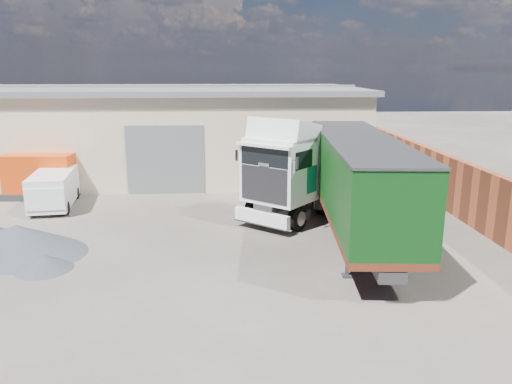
{
  "coord_description": "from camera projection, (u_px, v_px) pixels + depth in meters",
  "views": [
    {
      "loc": [
        1.28,
        -15.78,
        6.41
      ],
      "look_at": [
        2.33,
        3.0,
        1.75
      ],
      "focal_mm": 35.0,
      "sensor_mm": 36.0,
      "label": 1
    }
  ],
  "objects": [
    {
      "name": "panel_van",
      "position": [
        53.0,
        190.0,
        23.44
      ],
      "size": [
        2.2,
        4.3,
        1.68
      ],
      "rotation": [
        0.0,
        0.0,
        0.13
      ],
      "color": "black",
      "rests_on": "ground"
    },
    {
      "name": "ground",
      "position": [
        192.0,
        265.0,
        16.76
      ],
      "size": [
        120.0,
        120.0,
        0.0
      ],
      "primitive_type": "plane",
      "color": "#2A2722",
      "rests_on": "ground"
    },
    {
      "name": "warehouse",
      "position": [
        112.0,
        130.0,
        31.3
      ],
      "size": [
        30.6,
        12.6,
        5.42
      ],
      "color": "beige",
      "rests_on": "ground"
    },
    {
      "name": "brick_boundary_wall",
      "position": [
        451.0,
        184.0,
        22.91
      ],
      "size": [
        0.35,
        26.0,
        2.5
      ],
      "primitive_type": "cube",
      "color": "brown",
      "rests_on": "ground"
    },
    {
      "name": "tractor_unit",
      "position": [
        292.0,
        177.0,
        21.44
      ],
      "size": [
        6.21,
        6.68,
        4.52
      ],
      "rotation": [
        0.0,
        0.0,
        -0.7
      ],
      "color": "black",
      "rests_on": "ground"
    },
    {
      "name": "orange_skip",
      "position": [
        43.0,
        178.0,
        25.58
      ],
      "size": [
        3.68,
        2.4,
        2.23
      ],
      "rotation": [
        0.0,
        0.0,
        -0.05
      ],
      "color": "#2D2D30",
      "rests_on": "ground"
    },
    {
      "name": "gravel_heap",
      "position": [
        16.0,
        239.0,
        17.8
      ],
      "size": [
        6.38,
        6.38,
        1.05
      ],
      "rotation": [
        0.0,
        0.0,
        -0.33
      ],
      "color": "#21252C",
      "rests_on": "ground"
    },
    {
      "name": "box_trailer",
      "position": [
        357.0,
        177.0,
        18.94
      ],
      "size": [
        3.44,
        12.03,
        3.95
      ],
      "rotation": [
        0.0,
        0.0,
        -0.08
      ],
      "color": "#2D2D30",
      "rests_on": "ground"
    }
  ]
}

